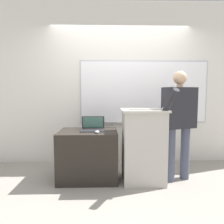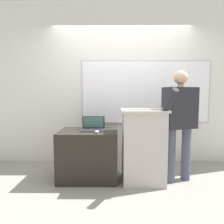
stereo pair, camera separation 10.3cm
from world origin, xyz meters
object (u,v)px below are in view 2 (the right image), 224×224
side_desk (88,155)px  laptop (93,126)px  computer_mouse_by_laptop (97,132)px  lectern_podium (143,146)px  person_presenter (180,118)px  wireless_keyboard (145,109)px  computer_mouse_by_keyboard (164,109)px

side_desk → laptop: bearing=42.5°
laptop → computer_mouse_by_laptop: size_ratio=3.49×
lectern_podium → side_desk: bearing=171.9°
lectern_podium → laptop: lectern_podium is taller
person_presenter → computer_mouse_by_laptop: size_ratio=15.98×
side_desk → wireless_keyboard: size_ratio=1.95×
lectern_podium → computer_mouse_by_keyboard: size_ratio=10.52×
laptop → wireless_keyboard: size_ratio=0.79×
wireless_keyboard → lectern_podium: bearing=100.4°
person_presenter → computer_mouse_by_keyboard: 0.31m
wireless_keyboard → person_presenter: bearing=10.4°
side_desk → computer_mouse_by_laptop: (0.14, -0.16, 0.38)m
lectern_podium → computer_mouse_by_laptop: bearing=-175.7°
side_desk → computer_mouse_by_keyboard: computer_mouse_by_keyboard is taller
side_desk → laptop: 0.43m
laptop → person_presenter: bearing=-6.7°
computer_mouse_by_laptop → computer_mouse_by_keyboard: (0.93, -0.02, 0.33)m
laptop → wireless_keyboard: (0.75, -0.24, 0.28)m
laptop → wireless_keyboard: wireless_keyboard is taller
person_presenter → computer_mouse_by_laptop: bearing=165.3°
laptop → computer_mouse_by_keyboard: computer_mouse_by_keyboard is taller
lectern_podium → wireless_keyboard: (0.01, -0.07, 0.53)m
lectern_podium → side_desk: lectern_podium is taller
lectern_podium → wireless_keyboard: 0.54m
computer_mouse_by_keyboard → side_desk: bearing=170.2°
wireless_keyboard → computer_mouse_by_laptop: 0.74m
wireless_keyboard → laptop: bearing=162.2°
side_desk → laptop: (0.07, 0.06, 0.42)m
side_desk → laptop: size_ratio=2.46×
person_presenter → wireless_keyboard: size_ratio=3.63×
person_presenter → laptop: 1.27m
laptop → computer_mouse_by_keyboard: bearing=-13.8°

